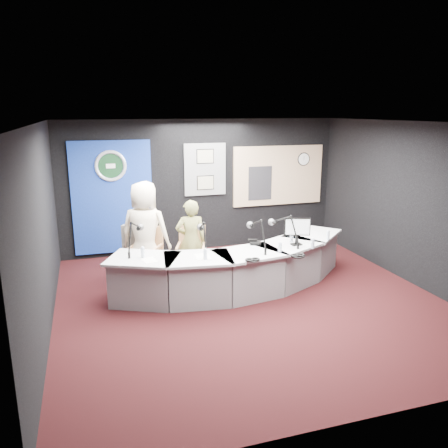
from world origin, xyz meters
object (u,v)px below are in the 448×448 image
object	(u,v)px
armchair_right	(191,255)
person_woman	(191,240)
person_man	(145,232)
broadcast_desk	(237,268)
armchair_left	(146,254)

from	to	relation	value
armchair_right	person_woman	world-z (taller)	person_woman
armchair_right	person_man	world-z (taller)	person_man
broadcast_desk	armchair_left	size ratio (longest dim) A/B	4.49
armchair_left	person_woman	size ratio (longest dim) A/B	0.68
person_man	armchair_left	bearing A→B (deg)	-0.00
broadcast_desk	person_woman	bearing A→B (deg)	133.83
broadcast_desk	armchair_left	xyz separation A→B (m)	(-1.41, 0.87, 0.13)
broadcast_desk	person_man	bearing A→B (deg)	148.35
armchair_left	broadcast_desk	bearing A→B (deg)	-0.02
armchair_left	person_woman	distance (m)	0.84
armchair_left	person_man	bearing A→B (deg)	0.00
person_woman	armchair_right	bearing A→B (deg)	-0.00
armchair_left	person_man	world-z (taller)	person_man
armchair_right	person_man	xyz separation A→B (m)	(-0.78, 0.21, 0.45)
armchair_right	person_man	bearing A→B (deg)	-175.59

